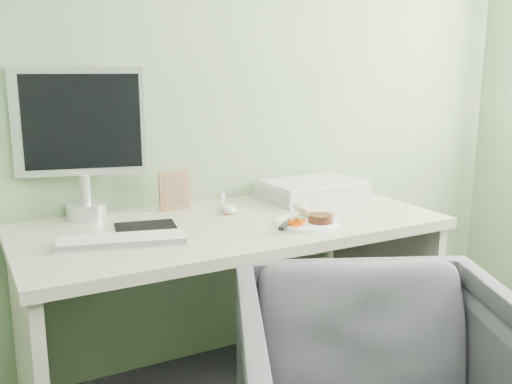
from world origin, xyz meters
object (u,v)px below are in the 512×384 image
desk (232,266)px  monitor (80,135)px  scanner (312,190)px  plate (307,223)px

desk → monitor: monitor is taller
desk → scanner: 0.57m
scanner → plate: bearing=-128.7°
plate → scanner: (0.27, 0.37, 0.03)m
scanner → monitor: bearing=169.9°
desk → scanner: (0.50, 0.19, 0.22)m
scanner → monitor: 1.03m
monitor → plate: bearing=-21.4°
desk → plate: plate is taller
plate → scanner: size_ratio=0.54×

